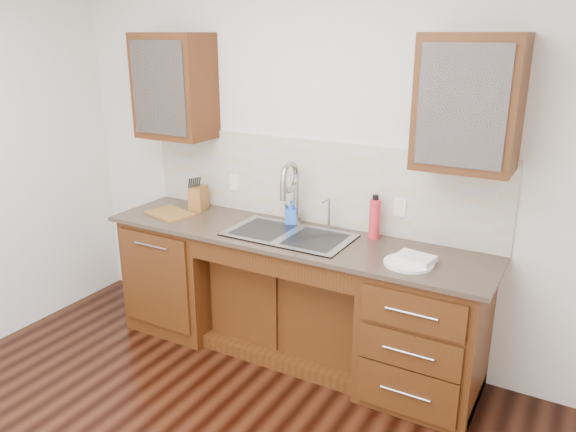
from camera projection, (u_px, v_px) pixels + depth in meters
The scene contains 23 objects.
wall_back at pixel (316, 160), 3.92m from camera, with size 4.00×0.10×2.70m, color white.
base_cabinet_left at pixel (184, 271), 4.35m from camera, with size 0.70×0.62×0.88m, color #593014.
base_cabinet_center at pixel (297, 304), 4.01m from camera, with size 1.20×0.44×0.70m, color #593014.
base_cabinet_right at pixel (425, 331), 3.46m from camera, with size 0.70×0.62×0.88m, color #593014.
countertop at pixel (290, 237), 3.75m from camera, with size 2.70×0.65×0.03m, color #84705B.
backsplash at pixel (312, 182), 3.92m from camera, with size 2.70×0.02×0.59m, color beige.
sink at pixel (289, 247), 3.76m from camera, with size 0.84×0.46×0.19m, color #9E9EA5.
faucet at pixel (296, 197), 3.90m from camera, with size 0.04×0.04×0.40m, color #999993.
filter_tap at pixel (329, 213), 3.81m from camera, with size 0.02×0.02×0.24m, color #999993.
upper_cabinet_left at pixel (175, 86), 4.08m from camera, with size 0.55×0.34×0.75m, color #593014.
upper_cabinet_right at pixel (469, 103), 3.10m from camera, with size 0.55×0.34×0.75m, color #593014.
outlet_left at pixel (234, 182), 4.24m from camera, with size 0.08×0.01×0.12m, color white.
outlet_right at pixel (400, 207), 3.63m from camera, with size 0.08×0.01×0.12m, color white.
soap_bottle at pixel (291, 212), 3.93m from camera, with size 0.08×0.08×0.18m, color blue.
water_bottle at pixel (375, 219), 3.65m from camera, with size 0.07×0.07×0.27m, color red.
plate at pixel (409, 263), 3.27m from camera, with size 0.29×0.29×0.02m, color white.
dish_towel at pixel (415, 258), 3.27m from camera, with size 0.22×0.16×0.03m, color white.
knife_block at pixel (199, 198), 4.26m from camera, with size 0.10×0.16×0.18m, color olive.
cutting_board at pixel (170, 214), 4.17m from camera, with size 0.35×0.24×0.02m, color brown.
cup_left_a at pixel (169, 94), 4.13m from camera, with size 0.11×0.11×0.09m, color silver.
cup_left_b at pixel (181, 94), 4.08m from camera, with size 0.11×0.11×0.10m, color silver.
cup_right_a at pixel (442, 112), 3.19m from camera, with size 0.11×0.11×0.09m, color silver.
cup_right_b at pixel (497, 115), 3.05m from camera, with size 0.10×0.10×0.09m, color white.
Camera 1 is at (1.72, -1.65, 2.20)m, focal length 35.00 mm.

